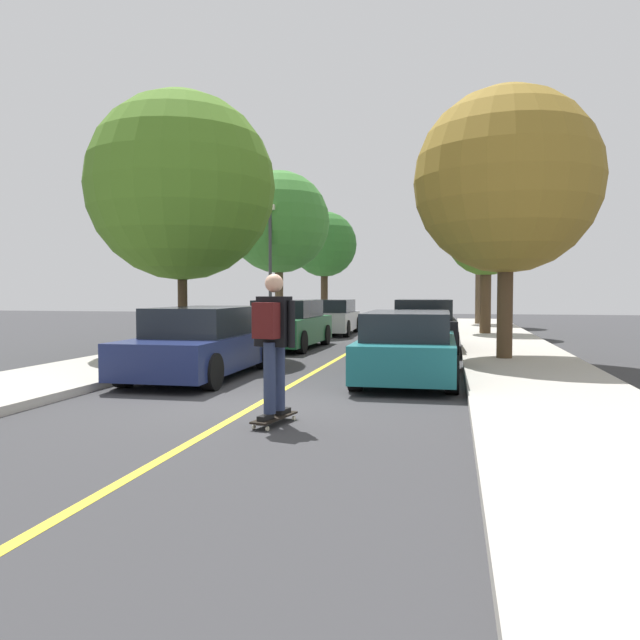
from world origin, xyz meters
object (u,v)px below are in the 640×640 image
object	(u,v)px
street_tree_left_nearest	(181,187)
skateboarder	(273,336)
parked_car_left_nearest	(203,343)
street_tree_left_far	(324,245)
street_tree_right_nearest	(507,181)
street_tree_right_far	(479,229)
street_tree_right_near	(486,238)
parked_car_right_near	(424,326)
skateboard	(275,418)
parked_car_left_far	(330,317)
parked_car_left_near	(288,325)
streetlamp	(270,259)
street_tree_left_near	(279,223)
parked_car_right_nearest	(408,346)

from	to	relation	value
street_tree_left_nearest	skateboarder	world-z (taller)	street_tree_left_nearest
parked_car_left_nearest	street_tree_left_far	distance (m)	21.19
street_tree_right_nearest	street_tree_right_far	bearing A→B (deg)	90.00
parked_car_left_nearest	street_tree_right_near	world-z (taller)	street_tree_right_near
parked_car_right_near	street_tree_right_near	world-z (taller)	street_tree_right_near
skateboard	skateboarder	bearing A→B (deg)	-102.94
parked_car_left_far	street_tree_right_near	xyz separation A→B (m)	(5.99, -0.16, 3.03)
parked_car_left_near	parked_car_left_far	distance (m)	6.32
street_tree_left_far	street_tree_right_far	xyz separation A→B (m)	(7.98, -1.22, 0.54)
street_tree_right_near	streetlamp	size ratio (longest dim) A/B	1.07
parked_car_left_near	street_tree_left_near	distance (m)	7.28
parked_car_right_near	street_tree_left_near	xyz separation A→B (m)	(-5.99, 5.80, 3.74)
skateboard	parked_car_right_nearest	bearing A→B (deg)	72.28
street_tree_left_far	streetlamp	xyz separation A→B (m)	(0.24, -10.62, -1.34)
street_tree_left_near	street_tree_right_near	world-z (taller)	street_tree_left_near
parked_car_right_nearest	parked_car_right_near	world-z (taller)	parked_car_right_near
parked_car_right_near	street_tree_right_nearest	world-z (taller)	street_tree_right_nearest
parked_car_left_far	skateboarder	world-z (taller)	skateboarder
street_tree_right_nearest	street_tree_right_near	xyz separation A→B (m)	(0.00, 8.84, -0.52)
parked_car_left_far	parked_car_right_near	bearing A→B (deg)	-57.21
parked_car_left_nearest	parked_car_left_far	world-z (taller)	parked_car_left_far
parked_car_left_near	street_tree_right_far	distance (m)	15.18
street_tree_left_nearest	skateboard	bearing A→B (deg)	-57.23
parked_car_left_near	streetlamp	size ratio (longest dim) A/B	0.92
street_tree_right_nearest	parked_car_left_far	bearing A→B (deg)	123.66
street_tree_right_nearest	streetlamp	xyz separation A→B (m)	(-7.74, 6.62, -1.33)
parked_car_right_near	street_tree_right_far	world-z (taller)	street_tree_right_far
streetlamp	skateboard	distance (m)	14.97
streetlamp	skateboard	size ratio (longest dim) A/B	5.45
parked_car_left_far	street_tree_right_near	size ratio (longest dim) A/B	0.87
parked_car_right_nearest	parked_car_right_near	xyz separation A→B (m)	(0.00, 5.95, 0.06)
parked_car_left_nearest	streetlamp	world-z (taller)	streetlamp
street_tree_right_near	streetlamp	xyz separation A→B (m)	(-7.74, -2.22, -0.82)
skateboarder	street_tree_right_nearest	bearing A→B (deg)	65.73
street_tree_left_near	street_tree_right_nearest	bearing A→B (deg)	-47.10
street_tree_right_far	street_tree_right_near	bearing A→B (deg)	-90.00
parked_car_right_nearest	skateboarder	xyz separation A→B (m)	(-1.37, -4.28, 0.48)
parked_car_right_near	skateboard	distance (m)	10.31
parked_car_left_far	streetlamp	bearing A→B (deg)	-126.33
skateboard	street_tree_right_near	bearing A→B (deg)	78.35
street_tree_right_far	parked_car_right_near	bearing A→B (deg)	-98.56
parked_car_right_near	street_tree_left_near	distance (m)	9.14
street_tree_left_far	skateboarder	distance (m)	25.31
street_tree_right_nearest	streetlamp	size ratio (longest dim) A/B	1.32
street_tree_left_near	street_tree_right_nearest	size ratio (longest dim) A/B	1.02
street_tree_left_nearest	skateboarder	size ratio (longest dim) A/B	3.70
street_tree_left_near	streetlamp	world-z (taller)	street_tree_left_near
parked_car_left_nearest	parked_car_right_near	distance (m)	7.49
parked_car_left_near	skateboarder	distance (m)	10.47
parked_car_left_far	street_tree_left_nearest	xyz separation A→B (m)	(-1.99, -9.22, 3.68)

